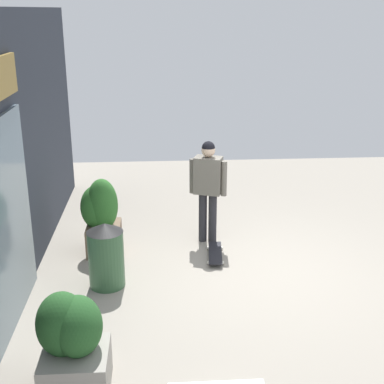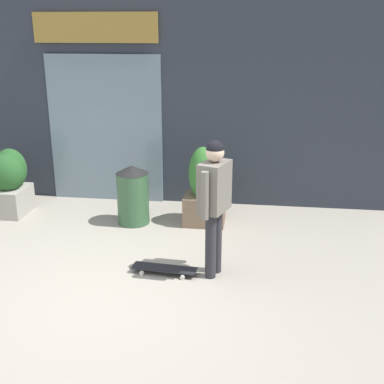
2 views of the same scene
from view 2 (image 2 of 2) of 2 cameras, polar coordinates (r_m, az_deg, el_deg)
ground_plane at (r=5.85m, az=-10.00°, el=-11.02°), size 12.00×12.00×0.00m
building_facade at (r=8.29m, az=-4.25°, el=10.94°), size 8.30×0.31×3.57m
skateboarder at (r=5.72m, az=2.56°, el=-0.40°), size 0.38×0.57×1.65m
skateboard at (r=6.11m, az=-3.19°, el=-8.72°), size 0.80×0.29×0.08m
planter_box_left at (r=8.35m, az=-20.29°, el=1.15°), size 0.65×0.67×1.03m
planter_box_right at (r=7.43m, az=1.39°, el=0.74°), size 0.61×0.58×1.18m
trash_bin at (r=7.51m, az=-6.76°, el=-0.28°), size 0.49×0.49×0.90m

